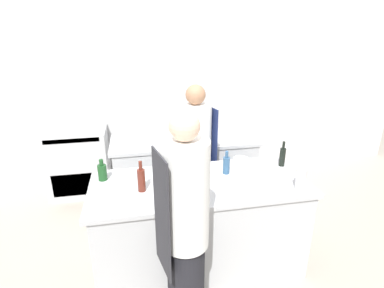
% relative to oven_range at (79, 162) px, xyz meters
% --- Properties ---
extents(ground_plane, '(16.00, 16.00, 0.00)m').
position_rel_oven_range_xyz_m(ground_plane, '(1.38, -1.78, -0.47)').
color(ground_plane, '#A89E8E').
extents(wall_back, '(8.00, 0.06, 2.80)m').
position_rel_oven_range_xyz_m(wall_back, '(1.38, 0.35, 0.93)').
color(wall_back, silver).
rests_on(wall_back, ground_plane).
extents(prep_counter, '(2.01, 0.88, 0.92)m').
position_rel_oven_range_xyz_m(prep_counter, '(1.38, -1.78, -0.01)').
color(prep_counter, '#B7BABC').
rests_on(prep_counter, ground_plane).
extents(pass_counter, '(1.89, 0.71, 0.92)m').
position_rel_oven_range_xyz_m(pass_counter, '(1.45, -0.58, -0.01)').
color(pass_counter, '#B7BABC').
rests_on(pass_counter, ground_plane).
extents(oven_range, '(0.83, 0.60, 0.94)m').
position_rel_oven_range_xyz_m(oven_range, '(0.00, 0.00, 0.00)').
color(oven_range, '#B7BABC').
rests_on(oven_range, ground_plane).
extents(chef_at_prep_near, '(0.37, 0.35, 1.79)m').
position_rel_oven_range_xyz_m(chef_at_prep_near, '(1.12, -2.48, 0.44)').
color(chef_at_prep_near, black).
rests_on(chef_at_prep_near, ground_plane).
extents(chef_at_stove, '(0.40, 0.39, 1.71)m').
position_rel_oven_range_xyz_m(chef_at_stove, '(1.49, -1.10, 0.39)').
color(chef_at_stove, black).
rests_on(chef_at_stove, ground_plane).
extents(bottle_olive_oil, '(0.07, 0.07, 0.23)m').
position_rel_oven_range_xyz_m(bottle_olive_oil, '(1.68, -1.65, 0.55)').
color(bottle_olive_oil, '#2D5175').
rests_on(bottle_olive_oil, prep_counter).
extents(bottle_vinegar, '(0.08, 0.08, 0.21)m').
position_rel_oven_range_xyz_m(bottle_vinegar, '(0.50, -1.55, 0.53)').
color(bottle_vinegar, '#19471E').
rests_on(bottle_vinegar, prep_counter).
extents(bottle_wine, '(0.09, 0.09, 0.27)m').
position_rel_oven_range_xyz_m(bottle_wine, '(2.23, -2.08, 0.56)').
color(bottle_wine, silver).
rests_on(bottle_wine, prep_counter).
extents(bottle_cooking_oil, '(0.06, 0.06, 0.27)m').
position_rel_oven_range_xyz_m(bottle_cooking_oil, '(2.30, -1.59, 0.56)').
color(bottle_cooking_oil, black).
rests_on(bottle_cooking_oil, prep_counter).
extents(bottle_sauce, '(0.07, 0.07, 0.28)m').
position_rel_oven_range_xyz_m(bottle_sauce, '(0.85, -1.83, 0.56)').
color(bottle_sauce, '#5B2319').
rests_on(bottle_sauce, prep_counter).
extents(bowl_mixing_large, '(0.16, 0.16, 0.08)m').
position_rel_oven_range_xyz_m(bowl_mixing_large, '(1.89, -1.50, 0.49)').
color(bowl_mixing_large, white).
rests_on(bowl_mixing_large, prep_counter).
extents(bowl_prep_small, '(0.17, 0.17, 0.09)m').
position_rel_oven_range_xyz_m(bowl_prep_small, '(2.00, -1.90, 0.50)').
color(bowl_prep_small, white).
rests_on(bowl_prep_small, prep_counter).
extents(cutting_board, '(0.35, 0.24, 0.01)m').
position_rel_oven_range_xyz_m(cutting_board, '(1.16, -1.87, 0.46)').
color(cutting_board, olive).
rests_on(cutting_board, prep_counter).
extents(stockpot, '(0.26, 0.26, 0.22)m').
position_rel_oven_range_xyz_m(stockpot, '(1.65, -0.54, 0.57)').
color(stockpot, '#B7BABC').
rests_on(stockpot, pass_counter).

